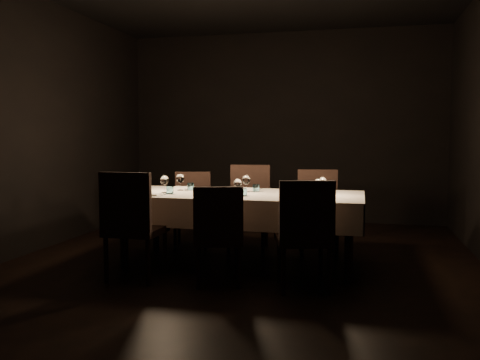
% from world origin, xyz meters
% --- Properties ---
extents(room, '(5.01, 6.01, 3.01)m').
position_xyz_m(room, '(0.00, 0.00, 1.50)').
color(room, black).
rests_on(room, ground).
extents(dining_table, '(2.52, 1.12, 0.76)m').
position_xyz_m(dining_table, '(0.00, 0.00, 0.69)').
color(dining_table, black).
rests_on(dining_table, ground).
extents(chair_near_left, '(0.49, 0.49, 1.03)m').
position_xyz_m(chair_near_left, '(-0.85, -0.80, 0.56)').
color(chair_near_left, black).
rests_on(chair_near_left, ground).
extents(place_setting_near_left, '(0.33, 0.41, 0.18)m').
position_xyz_m(place_setting_near_left, '(-0.78, -0.22, 0.83)').
color(place_setting_near_left, silver).
rests_on(place_setting_near_left, dining_table).
extents(chair_near_center, '(0.54, 0.54, 0.91)m').
position_xyz_m(chair_near_center, '(-0.02, -0.77, 0.51)').
color(chair_near_center, black).
rests_on(chair_near_center, ground).
extents(place_setting_near_center, '(0.31, 0.39, 0.16)m').
position_xyz_m(place_setting_near_center, '(0.01, -0.22, 0.83)').
color(place_setting_near_center, silver).
rests_on(place_setting_near_center, dining_table).
extents(chair_near_right, '(0.58, 0.58, 0.98)m').
position_xyz_m(chair_near_right, '(0.76, -0.75, 0.54)').
color(chair_near_right, black).
rests_on(chair_near_right, ground).
extents(place_setting_near_right, '(0.33, 0.40, 0.18)m').
position_xyz_m(place_setting_near_right, '(0.82, -0.22, 0.83)').
color(place_setting_near_right, silver).
rests_on(place_setting_near_right, dining_table).
extents(chair_far_left, '(0.52, 0.52, 0.91)m').
position_xyz_m(chair_far_left, '(-0.79, 0.79, 0.51)').
color(chair_far_left, black).
rests_on(chair_far_left, ground).
extents(place_setting_far_left, '(0.35, 0.41, 0.18)m').
position_xyz_m(place_setting_far_left, '(-0.69, 0.22, 0.83)').
color(place_setting_far_left, silver).
rests_on(place_setting_far_left, dining_table).
extents(chair_far_center, '(0.52, 0.52, 1.01)m').
position_xyz_m(chair_far_center, '(-0.08, 0.81, 0.55)').
color(chair_far_center, black).
rests_on(chair_far_center, ground).
extents(place_setting_far_center, '(0.33, 0.40, 0.18)m').
position_xyz_m(place_setting_far_center, '(0.05, 0.22, 0.83)').
color(place_setting_far_center, silver).
rests_on(place_setting_far_center, dining_table).
extents(chair_far_right, '(0.53, 0.53, 0.97)m').
position_xyz_m(chair_far_right, '(0.74, 0.76, 0.53)').
color(chair_far_right, black).
rests_on(chair_far_right, ground).
extents(place_setting_far_right, '(0.33, 0.40, 0.18)m').
position_xyz_m(place_setting_far_right, '(0.84, 0.22, 0.83)').
color(place_setting_far_right, silver).
rests_on(place_setting_far_right, dining_table).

